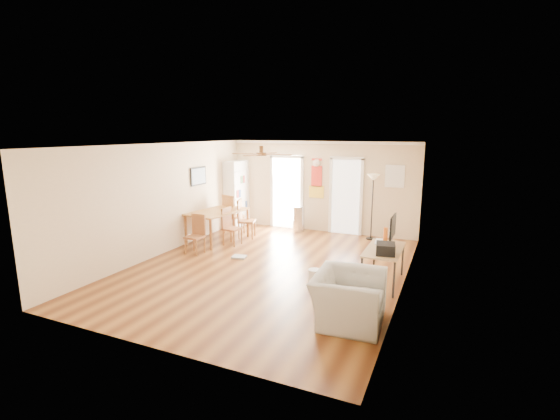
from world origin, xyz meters
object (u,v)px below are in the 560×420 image
at_px(trash_can, 299,219).
at_px(bookshelf, 237,194).
at_px(computer_desk, 383,266).
at_px(dining_chair_far, 234,214).
at_px(torchiere_lamp, 372,207).
at_px(dining_chair_near, 195,235).
at_px(wastebasket_b, 359,298).
at_px(dining_chair_right_b, 232,227).
at_px(wastebasket_a, 314,276).
at_px(dining_table, 218,226).
at_px(dining_chair_right_a, 247,219).
at_px(armchair, 348,298).
at_px(printer, 386,249).

bearing_deg(trash_can, bookshelf, -176.45).
height_order(bookshelf, computer_desk, bookshelf).
bearing_deg(dining_chair_far, torchiere_lamp, -147.31).
xyz_separation_m(dining_chair_near, trash_can, (1.48, 2.98, -0.09)).
relative_size(dining_chair_far, wastebasket_b, 3.57).
bearing_deg(dining_chair_right_b, wastebasket_a, -115.70).
distance_m(dining_chair_near, wastebasket_a, 3.28).
height_order(dining_chair_far, computer_desk, dining_chair_far).
distance_m(dining_table, dining_chair_right_a, 0.81).
bearing_deg(computer_desk, dining_chair_near, 178.68).
relative_size(trash_can, armchair, 0.64).
xyz_separation_m(dining_chair_right_b, wastebasket_a, (2.78, -1.63, -0.34)).
distance_m(dining_chair_right_a, armchair, 5.24).
xyz_separation_m(dining_chair_near, computer_desk, (4.41, -0.10, -0.12)).
height_order(dining_chair_right_a, dining_chair_right_b, dining_chair_right_a).
xyz_separation_m(bookshelf, dining_chair_right_a, (0.93, -1.08, -0.48)).
bearing_deg(wastebasket_b, dining_chair_far, 142.36).
height_order(bookshelf, wastebasket_a, bookshelf).
relative_size(dining_chair_right_b, computer_desk, 0.73).
height_order(computer_desk, wastebasket_b, computer_desk).
distance_m(dining_chair_right_a, dining_chair_far, 0.61).
bearing_deg(dining_table, dining_chair_far, 89.98).
xyz_separation_m(dining_table, torchiere_lamp, (3.70, 1.79, 0.48)).
bearing_deg(wastebasket_a, dining_chair_far, 141.39).
distance_m(trash_can, torchiere_lamp, 2.16).
bearing_deg(printer, bookshelf, 136.97).
height_order(dining_table, armchair, dining_table).
height_order(dining_chair_right_a, printer, dining_chair_right_a).
relative_size(bookshelf, computer_desk, 1.54).
height_order(dining_chair_right_b, armchair, dining_chair_right_b).
bearing_deg(printer, wastebasket_a, 178.99).
distance_m(wastebasket_b, armchair, 0.61).
bearing_deg(dining_table, torchiere_lamp, 25.82).
relative_size(computer_desk, wastebasket_a, 4.71).
relative_size(torchiere_lamp, armchair, 1.52).
bearing_deg(wastebasket_a, bookshelf, 136.79).
bearing_deg(dining_table, dining_chair_right_a, 46.84).
height_order(dining_chair_far, wastebasket_a, dining_chair_far).
bearing_deg(dining_chair_near, wastebasket_b, -15.47).
relative_size(dining_chair_right_a, printer, 2.71).
distance_m(wastebasket_a, wastebasket_b, 1.23).
relative_size(torchiere_lamp, wastebasket_b, 5.64).
bearing_deg(trash_can, wastebasket_b, -57.47).
bearing_deg(dining_chair_right_a, wastebasket_b, -145.78).
distance_m(dining_chair_right_b, trash_can, 2.24).
height_order(dining_table, torchiere_lamp, torchiere_lamp).
distance_m(bookshelf, dining_chair_right_b, 2.13).
height_order(bookshelf, armchair, bookshelf).
xyz_separation_m(trash_can, computer_desk, (2.93, -3.09, -0.03)).
distance_m(dining_table, torchiere_lamp, 4.14).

